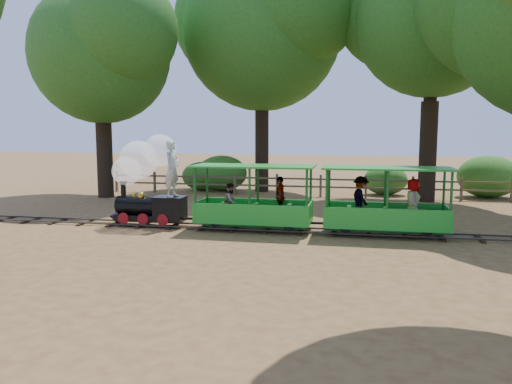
% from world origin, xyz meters
% --- Properties ---
extents(ground, '(90.00, 90.00, 0.00)m').
position_xyz_m(ground, '(0.00, 0.00, 0.00)').
color(ground, olive).
rests_on(ground, ground).
extents(track, '(22.00, 1.00, 0.10)m').
position_xyz_m(track, '(0.00, 0.00, 0.07)').
color(track, '#3F3D3A').
rests_on(track, ground).
extents(locomotive, '(2.56, 1.21, 2.94)m').
position_xyz_m(locomotive, '(-3.88, 0.06, 1.67)').
color(locomotive, black).
rests_on(locomotive, ground).
extents(carriage_front, '(3.61, 1.47, 1.88)m').
position_xyz_m(carriage_front, '(-0.37, 0.01, 0.78)').
color(carriage_front, green).
rests_on(carriage_front, track).
extents(carriage_rear, '(3.61, 1.51, 1.88)m').
position_xyz_m(carriage_rear, '(3.39, 0.05, 0.84)').
color(carriage_rear, green).
rests_on(carriage_rear, track).
extents(oak_nw, '(7.59, 6.68, 9.35)m').
position_xyz_m(oak_nw, '(-8.53, 6.08, 6.62)').
color(oak_nw, '#2D2116').
rests_on(oak_nw, ground).
extents(oak_nc, '(9.47, 8.34, 11.48)m').
position_xyz_m(oak_nc, '(-2.04, 9.60, 8.08)').
color(oak_nc, '#2D2116').
rests_on(oak_nc, ground).
extents(oak_ne, '(8.08, 7.11, 10.78)m').
position_xyz_m(oak_ne, '(5.47, 7.59, 7.87)').
color(oak_ne, '#2D2116').
rests_on(oak_ne, ground).
extents(fence, '(18.10, 0.10, 1.00)m').
position_xyz_m(fence, '(0.00, 8.00, 0.58)').
color(fence, brown).
rests_on(fence, ground).
extents(shrub_west, '(2.06, 1.59, 1.43)m').
position_xyz_m(shrub_west, '(-5.01, 9.30, 0.71)').
color(shrub_west, '#2D6B1E').
rests_on(shrub_west, ground).
extents(shrub_mid_w, '(2.54, 1.95, 1.76)m').
position_xyz_m(shrub_mid_w, '(-3.99, 9.30, 0.88)').
color(shrub_mid_w, '#2D6B1E').
rests_on(shrub_mid_w, ground).
extents(shrub_mid_e, '(2.01, 1.55, 1.39)m').
position_xyz_m(shrub_mid_e, '(3.90, 9.30, 0.70)').
color(shrub_mid_e, '#2D6B1E').
rests_on(shrub_mid_e, ground).
extents(shrub_east, '(2.73, 2.10, 1.89)m').
position_xyz_m(shrub_east, '(8.37, 9.30, 0.94)').
color(shrub_east, '#2D6B1E').
rests_on(shrub_east, ground).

